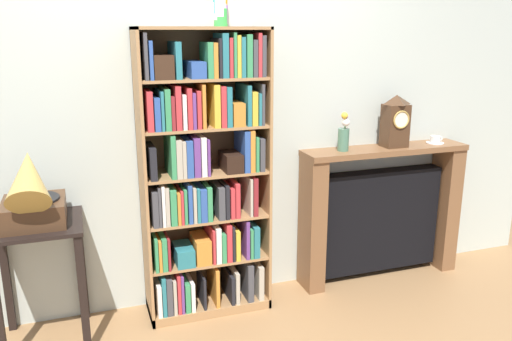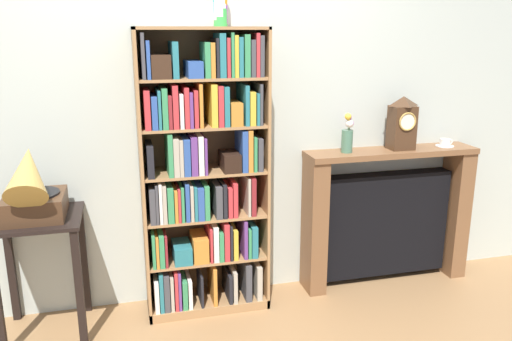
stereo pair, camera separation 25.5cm
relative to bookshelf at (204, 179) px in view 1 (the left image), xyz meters
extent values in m
cube|color=#997047|center=(0.01, -0.10, -0.91)|extent=(8.10, 6.40, 0.02)
cube|color=beige|center=(0.17, 0.21, 0.41)|extent=(5.10, 0.08, 2.62)
cube|color=#A87A4C|center=(-0.38, 0.01, 0.01)|extent=(0.02, 0.33, 1.82)
cube|color=#A87A4C|center=(0.39, 0.01, 0.01)|extent=(0.02, 0.33, 1.82)
cube|color=brown|center=(0.01, 0.17, 0.01)|extent=(0.79, 0.01, 1.82)
cube|color=#A87A4C|center=(0.01, 0.01, 0.91)|extent=(0.79, 0.33, 0.02)
cube|color=#A87A4C|center=(0.01, 0.01, -0.87)|extent=(0.79, 0.33, 0.06)
cube|color=white|center=(-0.33, 0.00, -0.74)|extent=(0.03, 0.28, 0.21)
cube|color=teal|center=(-0.30, -0.02, -0.71)|extent=(0.02, 0.24, 0.26)
cube|color=#424247|center=(-0.27, -0.01, -0.72)|extent=(0.04, 0.26, 0.25)
cube|color=#B2A893|center=(-0.24, -0.02, -0.72)|extent=(0.02, 0.24, 0.23)
cube|color=#C63338|center=(-0.21, -0.01, -0.71)|extent=(0.02, 0.27, 0.26)
cube|color=#663884|center=(-0.19, -0.01, -0.71)|extent=(0.02, 0.27, 0.26)
cube|color=#388E56|center=(-0.16, -0.01, -0.74)|extent=(0.03, 0.27, 0.19)
cube|color=white|center=(-0.12, -0.01, -0.74)|extent=(0.02, 0.26, 0.19)
cube|color=black|center=(-0.04, -0.03, -0.73)|extent=(0.02, 0.22, 0.21)
cube|color=orange|center=(0.04, -0.01, -0.71)|extent=(0.02, 0.26, 0.26)
cube|color=black|center=(0.14, -0.01, -0.74)|extent=(0.02, 0.27, 0.19)
cube|color=#B2A893|center=(0.17, -0.02, -0.73)|extent=(0.03, 0.26, 0.22)
cube|color=#424247|center=(0.26, 0.00, -0.71)|extent=(0.04, 0.28, 0.26)
cube|color=#B2A893|center=(0.34, -0.01, -0.72)|extent=(0.03, 0.27, 0.24)
cube|color=#A87A4C|center=(0.01, 0.01, -0.54)|extent=(0.75, 0.31, 0.02)
cube|color=#388E56|center=(-0.34, -0.03, -0.42)|extent=(0.02, 0.22, 0.22)
cube|color=orange|center=(-0.31, -0.02, -0.43)|extent=(0.02, 0.25, 0.20)
cube|color=#388E56|center=(-0.29, -0.02, -0.43)|extent=(0.03, 0.25, 0.21)
cube|color=maroon|center=(-0.26, -0.01, -0.43)|extent=(0.02, 0.27, 0.21)
cube|color=teal|center=(-0.16, -0.04, -0.47)|extent=(0.11, 0.22, 0.11)
cube|color=orange|center=(-0.04, -0.03, -0.45)|extent=(0.10, 0.22, 0.16)
cube|color=#C63338|center=(0.02, -0.01, -0.42)|extent=(0.02, 0.26, 0.22)
cube|color=white|center=(0.05, -0.03, -0.41)|extent=(0.03, 0.23, 0.24)
cube|color=#388E56|center=(0.09, -0.02, -0.43)|extent=(0.03, 0.25, 0.19)
cube|color=#C63338|center=(0.12, -0.02, -0.41)|extent=(0.03, 0.25, 0.25)
cube|color=black|center=(0.15, -0.02, -0.41)|extent=(0.02, 0.25, 0.23)
cube|color=gold|center=(0.18, -0.03, -0.43)|extent=(0.03, 0.24, 0.20)
cube|color=#663884|center=(0.25, -0.01, -0.40)|extent=(0.02, 0.27, 0.26)
cube|color=#388E56|center=(0.27, -0.01, -0.43)|extent=(0.02, 0.27, 0.20)
cube|color=teal|center=(0.31, -0.03, -0.43)|extent=(0.04, 0.22, 0.21)
cube|color=#A87A4C|center=(0.01, 0.01, -0.25)|extent=(0.75, 0.31, 0.02)
cube|color=#424247|center=(-0.33, -0.01, -0.13)|extent=(0.03, 0.27, 0.22)
cube|color=#424247|center=(-0.30, 0.00, -0.12)|extent=(0.02, 0.28, 0.25)
cube|color=white|center=(-0.28, -0.03, -0.11)|extent=(0.02, 0.22, 0.25)
cube|color=#B2A893|center=(-0.26, -0.01, -0.12)|extent=(0.02, 0.27, 0.24)
cube|color=#388E56|center=(-0.22, -0.02, -0.13)|extent=(0.04, 0.24, 0.22)
cube|color=orange|center=(-0.19, -0.03, -0.14)|extent=(0.02, 0.24, 0.20)
cube|color=#C63338|center=(-0.17, -0.02, -0.14)|extent=(0.02, 0.25, 0.21)
cube|color=#388E56|center=(-0.15, -0.02, -0.13)|extent=(0.02, 0.25, 0.22)
cube|color=#2D519E|center=(-0.12, -0.02, -0.12)|extent=(0.02, 0.25, 0.24)
cube|color=#B2A893|center=(-0.09, -0.03, -0.13)|extent=(0.02, 0.23, 0.22)
cube|color=teal|center=(-0.07, -0.01, -0.13)|extent=(0.02, 0.26, 0.22)
cube|color=#2D519E|center=(-0.04, -0.01, -0.14)|extent=(0.04, 0.27, 0.21)
cube|color=#388E56|center=(0.00, -0.03, -0.13)|extent=(0.03, 0.22, 0.22)
cube|color=#424247|center=(0.08, -0.02, -0.14)|extent=(0.04, 0.26, 0.21)
cube|color=black|center=(0.11, -0.03, -0.13)|extent=(0.02, 0.23, 0.22)
cube|color=#C63338|center=(0.15, -0.03, -0.14)|extent=(0.03, 0.22, 0.20)
cube|color=#C63338|center=(0.18, -0.04, -0.13)|extent=(0.03, 0.22, 0.22)
cube|color=#B2A893|center=(0.27, -0.01, -0.12)|extent=(0.02, 0.27, 0.25)
cube|color=maroon|center=(0.30, -0.03, -0.12)|extent=(0.03, 0.23, 0.25)
cube|color=#A87A4C|center=(0.01, 0.01, 0.04)|extent=(0.75, 0.31, 0.02)
cube|color=black|center=(-0.33, -0.03, 0.15)|extent=(0.04, 0.24, 0.20)
cube|color=#388E56|center=(-0.21, -0.01, 0.18)|extent=(0.03, 0.28, 0.26)
cube|color=#B2A893|center=(-0.18, -0.02, 0.17)|extent=(0.03, 0.25, 0.23)
cube|color=#B2A893|center=(-0.14, 0.00, 0.16)|extent=(0.02, 0.28, 0.22)
cube|color=#2D519E|center=(-0.11, -0.03, 0.16)|extent=(0.04, 0.23, 0.22)
cube|color=#663884|center=(-0.07, -0.03, 0.17)|extent=(0.04, 0.23, 0.24)
cube|color=white|center=(-0.03, -0.04, 0.17)|extent=(0.03, 0.21, 0.24)
cube|color=#663884|center=(0.00, -0.03, 0.16)|extent=(0.02, 0.22, 0.23)
cube|color=black|center=(0.17, -0.04, 0.11)|extent=(0.11, 0.21, 0.11)
cube|color=#2D519E|center=(0.24, -0.03, 0.18)|extent=(0.03, 0.24, 0.26)
cube|color=orange|center=(0.28, -0.02, 0.18)|extent=(0.03, 0.25, 0.26)
cube|color=#388E56|center=(0.31, -0.03, 0.16)|extent=(0.02, 0.22, 0.22)
cube|color=#424247|center=(0.34, -0.02, 0.15)|extent=(0.03, 0.25, 0.21)
cube|color=#A87A4C|center=(0.01, 0.01, 0.33)|extent=(0.75, 0.31, 0.02)
cube|color=#C63338|center=(-0.33, -0.03, 0.46)|extent=(0.03, 0.22, 0.23)
cube|color=#2D519E|center=(-0.29, -0.01, 0.44)|extent=(0.03, 0.26, 0.19)
cube|color=teal|center=(-0.26, -0.02, 0.45)|extent=(0.02, 0.26, 0.23)
cube|color=#388E56|center=(-0.23, -0.01, 0.46)|extent=(0.03, 0.27, 0.24)
cube|color=maroon|center=(-0.20, -0.03, 0.44)|extent=(0.02, 0.24, 0.20)
cube|color=#C63338|center=(-0.17, 0.00, 0.47)|extent=(0.03, 0.28, 0.25)
cube|color=white|center=(-0.13, -0.04, 0.44)|extent=(0.02, 0.22, 0.20)
cube|color=#C63338|center=(-0.10, -0.02, 0.46)|extent=(0.03, 0.24, 0.24)
cube|color=#663884|center=(-0.08, -0.03, 0.45)|extent=(0.02, 0.22, 0.21)
cube|color=#C63338|center=(-0.05, -0.02, 0.45)|extent=(0.02, 0.26, 0.22)
cube|color=orange|center=(-0.02, -0.02, 0.47)|extent=(0.02, 0.25, 0.26)
cube|color=gold|center=(0.06, 0.00, 0.47)|extent=(0.04, 0.28, 0.25)
cube|color=#C63338|center=(0.10, -0.04, 0.46)|extent=(0.03, 0.22, 0.24)
cube|color=teal|center=(0.14, -0.03, 0.46)|extent=(0.03, 0.22, 0.24)
cube|color=orange|center=(0.20, -0.03, 0.41)|extent=(0.07, 0.22, 0.14)
cube|color=teal|center=(0.26, -0.01, 0.46)|extent=(0.02, 0.26, 0.24)
cube|color=gold|center=(0.29, -0.01, 0.44)|extent=(0.03, 0.26, 0.20)
cube|color=teal|center=(0.33, -0.03, 0.44)|extent=(0.02, 0.22, 0.19)
cube|color=#424247|center=(0.35, -0.01, 0.47)|extent=(0.02, 0.26, 0.25)
cube|color=#A87A4C|center=(0.01, 0.01, 0.62)|extent=(0.75, 0.31, 0.02)
cube|color=#424247|center=(-0.34, -0.01, 0.76)|extent=(0.02, 0.28, 0.26)
cube|color=#2D519E|center=(-0.31, -0.03, 0.74)|extent=(0.02, 0.23, 0.22)
cube|color=#382316|center=(-0.24, -0.02, 0.70)|extent=(0.11, 0.24, 0.14)
cube|color=teal|center=(-0.16, -0.01, 0.74)|extent=(0.03, 0.27, 0.21)
cube|color=#2D519E|center=(-0.04, -0.02, 0.68)|extent=(0.09, 0.26, 0.10)
cube|color=#388E56|center=(0.03, -0.03, 0.73)|extent=(0.03, 0.22, 0.20)
cube|color=orange|center=(0.06, -0.01, 0.73)|extent=(0.03, 0.26, 0.20)
cube|color=black|center=(0.09, -0.03, 0.75)|extent=(0.02, 0.22, 0.23)
cube|color=teal|center=(0.12, -0.03, 0.76)|extent=(0.04, 0.22, 0.25)
cube|color=#C63338|center=(0.15, -0.02, 0.75)|extent=(0.02, 0.25, 0.23)
cube|color=#388E56|center=(0.17, -0.02, 0.76)|extent=(0.02, 0.25, 0.26)
cube|color=gold|center=(0.20, -0.03, 0.75)|extent=(0.02, 0.22, 0.24)
cube|color=teal|center=(0.22, 0.00, 0.75)|extent=(0.03, 0.28, 0.23)
cube|color=#388E56|center=(0.26, -0.01, 0.76)|extent=(0.03, 0.27, 0.25)
cube|color=#424247|center=(0.30, -0.01, 0.74)|extent=(0.03, 0.27, 0.22)
cube|color=#C63338|center=(0.33, -0.02, 0.76)|extent=(0.02, 0.24, 0.25)
cube|color=#424247|center=(0.35, -0.03, 0.75)|extent=(0.02, 0.22, 0.24)
cylinder|color=green|center=(0.14, 0.04, 0.97)|extent=(0.08, 0.08, 0.10)
cylinder|color=purple|center=(0.14, 0.04, 0.99)|extent=(0.08, 0.08, 0.10)
cylinder|color=white|center=(0.14, 0.04, 1.01)|extent=(0.08, 0.08, 0.10)
cylinder|color=white|center=(0.14, 0.04, 1.03)|extent=(0.08, 0.08, 0.10)
cylinder|color=#28B2B7|center=(0.14, 0.04, 1.05)|extent=(0.08, 0.08, 0.10)
cylinder|color=purple|center=(0.14, 0.04, 1.07)|extent=(0.08, 0.08, 0.10)
cube|color=black|center=(-0.99, -0.07, -0.16)|extent=(0.50, 0.48, 0.02)
cube|color=black|center=(-0.77, -0.28, -0.54)|extent=(0.04, 0.04, 0.73)
cube|color=black|center=(-1.21, 0.14, -0.54)|extent=(0.04, 0.04, 0.73)
cube|color=black|center=(-0.77, 0.14, -0.54)|extent=(0.04, 0.04, 0.73)
cube|color=#472D1C|center=(-0.99, -0.07, -0.08)|extent=(0.33, 0.35, 0.14)
cylinder|color=black|center=(-0.99, -0.07, -0.01)|extent=(0.28, 0.28, 0.01)
cylinder|color=#B79347|center=(-0.99, -0.12, 0.02)|extent=(0.03, 0.03, 0.06)
cone|color=#B79347|center=(-0.99, -0.19, 0.15)|extent=(0.23, 0.39, 0.39)
cube|color=brown|center=(1.34, 0.04, 0.08)|extent=(1.24, 0.26, 0.04)
cube|color=brown|center=(0.78, 0.04, -0.42)|extent=(0.12, 0.23, 0.96)
cube|color=brown|center=(1.90, 0.04, -0.42)|extent=(0.12, 0.23, 0.96)
cube|color=black|center=(1.34, 0.08, -0.47)|extent=(0.96, 0.13, 0.77)
cube|color=#472D1C|center=(1.40, 0.04, 0.25)|extent=(0.17, 0.13, 0.30)
pyramid|color=#472D1C|center=(1.40, 0.04, 0.43)|extent=(0.17, 0.13, 0.07)
cylinder|color=silver|center=(1.40, -0.03, 0.30)|extent=(0.12, 0.01, 0.12)
torus|color=#B79347|center=(1.40, -0.03, 0.30)|extent=(0.13, 0.01, 0.13)
cylinder|color=#4C7A60|center=(1.00, 0.04, 0.18)|extent=(0.08, 0.08, 0.16)
cylinder|color=#4C753D|center=(1.01, 0.05, 0.22)|extent=(0.01, 0.01, 0.22)
sphere|color=#B24CB7|center=(1.00, 0.05, 0.34)|extent=(0.04, 0.04, 0.04)
cylinder|color=#4C753D|center=(1.02, 0.07, 0.20)|extent=(0.04, 0.04, 0.18)
sphere|color=#B24CB7|center=(1.04, 0.09, 0.29)|extent=(0.04, 0.04, 0.04)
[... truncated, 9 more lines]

